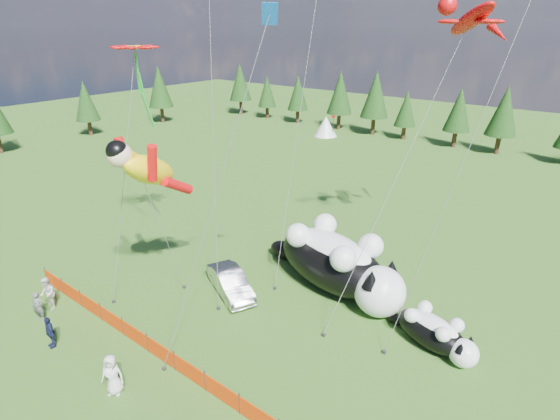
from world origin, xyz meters
name	(u,v)px	position (x,y,z in m)	size (l,w,h in m)	color
ground	(208,328)	(0.00, 0.00, 0.00)	(160.00, 160.00, 0.00)	#153409
safety_fence	(161,352)	(0.00, -3.00, 0.50)	(22.06, 0.06, 1.10)	#262626
tree_line	(472,118)	(0.00, 45.00, 4.00)	(90.00, 4.00, 8.00)	black
cat_large	(337,262)	(3.29, 7.36, 1.80)	(10.36, 5.33, 3.78)	black
cat_small	(435,332)	(9.80, 5.79, 0.87)	(4.99, 2.71, 1.83)	black
car	(231,283)	(-1.31, 3.10, 0.72)	(1.52, 4.36, 1.44)	silver
spectator_a	(38,307)	(-7.61, -4.99, 0.86)	(0.63, 0.41, 1.73)	#545559
spectator_b	(48,294)	(-8.24, -4.15, 0.97)	(0.95, 0.56, 1.95)	silver
spectator_c	(50,332)	(-5.08, -5.63, 0.85)	(0.99, 0.51, 1.70)	#141B38
spectator_e	(112,375)	(-0.01, -5.45, 0.98)	(0.96, 0.63, 1.97)	silver
superhero_kite	(150,170)	(-3.92, 0.36, 7.80)	(5.78, 6.01, 10.07)	yellow
gecko_kite	(471,19)	(7.05, 13.33, 14.86)	(6.27, 13.54, 18.00)	red
flower_kite	(135,50)	(-7.64, 2.94, 13.31)	(3.27, 6.22, 14.22)	red
diamond_kite_c	(263,36)	(3.77, 0.29, 14.27)	(3.87, 4.29, 16.00)	#0B53AE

